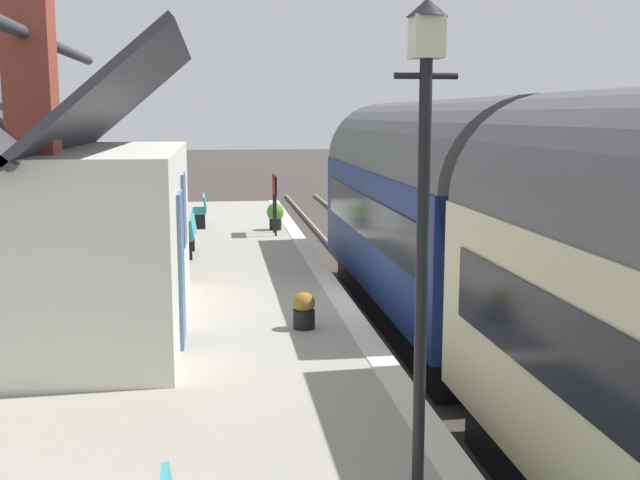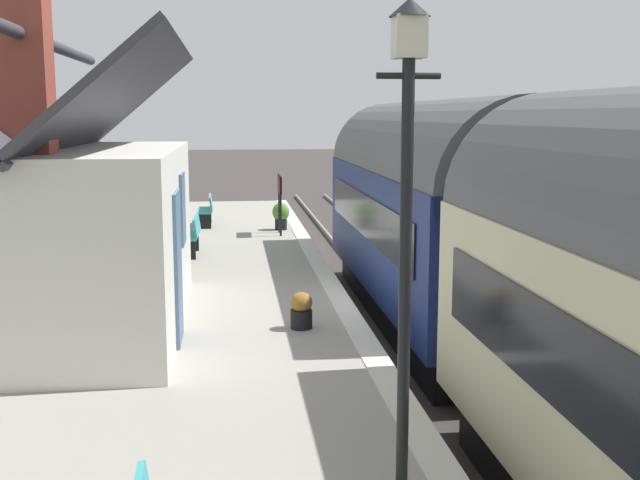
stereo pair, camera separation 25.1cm
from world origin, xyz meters
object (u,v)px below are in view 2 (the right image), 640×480
at_px(planter_under_sign, 141,249).
at_px(planter_edge_near, 123,208).
at_px(station_sign_board, 280,190).
at_px(bench_mid_platform, 192,234).
at_px(planter_corner_building, 281,215).
at_px(bench_by_lamp, 207,209).
at_px(planter_edge_far, 301,310).
at_px(train, 530,255).
at_px(station_building, 62,229).
at_px(lamp_post_platform, 407,162).

bearing_deg(planter_under_sign, planter_edge_near, 10.67).
relative_size(planter_under_sign, station_sign_board, 0.55).
height_order(bench_mid_platform, planter_corner_building, bench_mid_platform).
xyz_separation_m(bench_by_lamp, planter_edge_far, (-11.08, -1.70, -0.20)).
xyz_separation_m(train, station_building, (1.93, 6.38, 0.18)).
bearing_deg(bench_mid_platform, planter_edge_near, 21.25).
distance_m(station_building, planter_under_sign, 5.48).
relative_size(planter_edge_near, lamp_post_platform, 0.20).
xyz_separation_m(train, bench_by_lamp, (12.54, 4.60, -0.83)).
relative_size(station_building, planter_edge_far, 11.36).
relative_size(station_building, station_sign_board, 3.96).
height_order(planter_corner_building, planter_edge_near, planter_edge_near).
distance_m(bench_mid_platform, planter_edge_near, 6.27).
distance_m(planter_corner_building, planter_edge_far, 10.13).
bearing_deg(bench_by_lamp, train, -159.87).
bearing_deg(bench_mid_platform, train, -148.56).
bearing_deg(station_sign_board, bench_mid_platform, 143.24).
bearing_deg(planter_edge_near, bench_by_lamp, -115.06).
relative_size(bench_by_lamp, station_sign_board, 0.90).
height_order(planter_under_sign, station_sign_board, station_sign_board).
relative_size(planter_edge_far, planter_under_sign, 0.63).
relative_size(bench_by_lamp, planter_under_sign, 1.61).
bearing_deg(station_building, station_sign_board, -22.96).
relative_size(train, planter_edge_far, 36.42).
distance_m(train, bench_by_lamp, 13.39).
height_order(station_building, planter_edge_far, station_building).
height_order(planter_edge_near, planter_under_sign, planter_edge_near).
relative_size(train, station_building, 3.20).
relative_size(station_building, planter_edge_near, 7.71).
height_order(planter_edge_near, planter_edge_far, planter_edge_near).
distance_m(planter_corner_building, planter_under_sign, 5.45).
xyz_separation_m(planter_edge_near, planter_under_sign, (-6.45, -1.21, -0.14)).
distance_m(train, planter_under_sign, 9.38).
bearing_deg(station_building, bench_by_lamp, -9.51).
xyz_separation_m(bench_by_lamp, planter_under_sign, (-5.29, 1.26, -0.21)).
distance_m(station_building, bench_by_lamp, 10.81).
bearing_deg(station_sign_board, station_building, 157.04).
bearing_deg(bench_by_lamp, planter_edge_far, -171.30).
bearing_deg(planter_edge_near, bench_mid_platform, -158.75).
bearing_deg(station_building, train, -106.85).
relative_size(planter_corner_building, planter_edge_far, 1.37).
xyz_separation_m(planter_edge_far, station_sign_board, (9.30, -0.27, 0.91)).
distance_m(station_building, planter_edge_far, 3.71).
bearing_deg(lamp_post_platform, bench_by_lamp, 7.21).
distance_m(bench_mid_platform, station_sign_board, 3.69).
xyz_separation_m(station_building, lamp_post_platform, (-5.70, -3.84, 1.29)).
xyz_separation_m(train, bench_mid_platform, (7.86, 4.80, -0.83)).
xyz_separation_m(planter_edge_near, planter_edge_far, (-12.24, -4.17, -0.13)).
distance_m(planter_edge_near, lamp_post_platform, 18.20).
bearing_deg(planter_under_sign, bench_by_lamp, -13.43).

